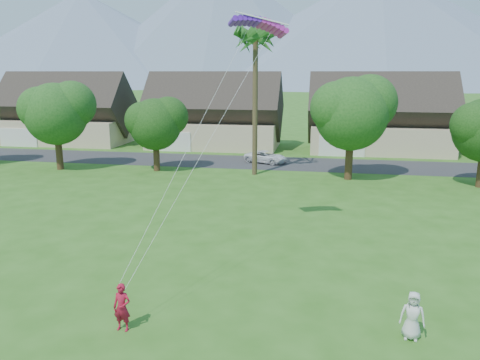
% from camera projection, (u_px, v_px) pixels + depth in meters
% --- Properties ---
extents(street, '(90.00, 7.00, 0.01)m').
position_uv_depth(street, '(283.00, 163.00, 46.03)').
color(street, '#2D2D30').
rests_on(street, ground).
extents(kite_flyer, '(0.64, 0.44, 1.72)m').
position_uv_depth(kite_flyer, '(122.00, 307.00, 16.16)').
color(kite_flyer, maroon).
rests_on(kite_flyer, ground).
extents(watcher, '(0.90, 0.67, 1.69)m').
position_uv_depth(watcher, '(413.00, 316.00, 15.66)').
color(watcher, silver).
rests_on(watcher, ground).
extents(parked_car, '(4.65, 3.37, 1.18)m').
position_uv_depth(parked_car, '(266.00, 157.00, 46.19)').
color(parked_car, silver).
rests_on(parked_car, ground).
extents(mountain_ridge, '(540.00, 240.00, 70.00)m').
position_uv_depth(mountain_ridge, '(339.00, 33.00, 254.38)').
color(mountain_ridge, slate).
rests_on(mountain_ridge, ground).
extents(houses_row, '(72.75, 8.19, 8.86)m').
position_uv_depth(houses_row, '(295.00, 119.00, 53.79)').
color(houses_row, beige).
rests_on(houses_row, ground).
extents(tree_row, '(62.27, 6.67, 8.45)m').
position_uv_depth(tree_row, '(264.00, 119.00, 39.29)').
color(tree_row, '#47301C').
rests_on(tree_row, ground).
extents(fan_palm, '(3.00, 3.00, 13.80)m').
position_uv_depth(fan_palm, '(256.00, 34.00, 38.43)').
color(fan_palm, '#4C3D26').
rests_on(fan_palm, ground).
extents(parafoil_kite, '(3.03, 1.45, 0.50)m').
position_uv_depth(parafoil_kite, '(259.00, 22.00, 22.38)').
color(parafoil_kite, '#5F1AC3').
rests_on(parafoil_kite, ground).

